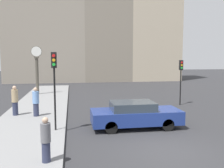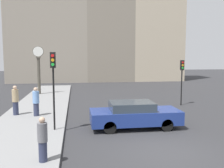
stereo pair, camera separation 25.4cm
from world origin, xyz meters
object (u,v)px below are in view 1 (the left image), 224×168
traffic_light_far (181,73)px  street_clock (37,70)px  pedestrian_grey_jacket (46,140)px  sedan_car (135,114)px  pedestrian_tan_coat (15,101)px  pedestrian_blue_stripe (36,102)px  traffic_light_near (54,75)px

traffic_light_far → street_clock: street_clock is taller
traffic_light_far → pedestrian_grey_jacket: bearing=-134.0°
sedan_car → traffic_light_far: traffic_light_far is taller
traffic_light_far → pedestrian_grey_jacket: size_ratio=2.23×
traffic_light_far → pedestrian_tan_coat: (-11.79, -2.19, -1.44)m
sedan_car → pedestrian_blue_stripe: (-5.45, 2.89, 0.31)m
pedestrian_tan_coat → pedestrian_grey_jacket: size_ratio=1.17×
sedan_car → pedestrian_tan_coat: (-6.74, 3.32, 0.35)m
traffic_light_near → pedestrian_blue_stripe: bearing=113.0°
traffic_light_far → pedestrian_grey_jacket: (-9.25, -9.58, -1.57)m
traffic_light_far → pedestrian_tan_coat: bearing=-169.5°
pedestrian_grey_jacket → pedestrian_tan_coat: bearing=109.0°
pedestrian_tan_coat → pedestrian_grey_jacket: pedestrian_tan_coat is taller
sedan_car → pedestrian_tan_coat: bearing=153.8°
pedestrian_tan_coat → pedestrian_grey_jacket: bearing=-71.0°
street_clock → pedestrian_blue_stripe: bearing=-83.3°
sedan_car → pedestrian_blue_stripe: 6.17m
traffic_light_near → traffic_light_far: traffic_light_near is taller
traffic_light_far → pedestrian_blue_stripe: (-10.50, -2.62, -1.48)m
sedan_car → traffic_light_near: 4.66m
traffic_light_near → traffic_light_far: bearing=32.2°
traffic_light_far → pedestrian_tan_coat: 12.08m
pedestrian_tan_coat → traffic_light_near: bearing=-53.7°
traffic_light_far → street_clock: bearing=150.0°
traffic_light_far → pedestrian_blue_stripe: 10.92m
street_clock → traffic_light_far: bearing=-30.0°
street_clock → pedestrian_grey_jacket: (2.34, -16.27, -1.59)m
street_clock → pedestrian_blue_stripe: street_clock is taller
street_clock → traffic_light_near: bearing=-79.0°
pedestrian_blue_stripe → pedestrian_tan_coat: 1.37m
sedan_car → street_clock: (-6.54, 12.20, 1.82)m
street_clock → pedestrian_grey_jacket: 16.52m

